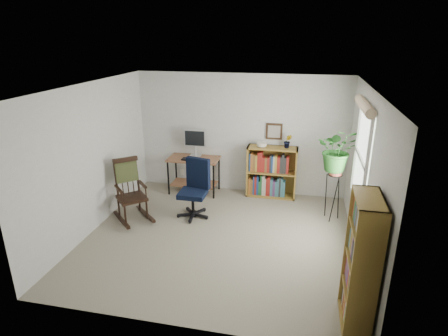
% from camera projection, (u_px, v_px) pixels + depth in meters
% --- Properties ---
extents(floor, '(4.20, 4.00, 0.00)m').
position_uv_depth(floor, '(219.00, 237.00, 6.05)').
color(floor, gray).
rests_on(floor, ground).
extents(ceiling, '(4.20, 4.00, 0.00)m').
position_uv_depth(ceiling, '(218.00, 87.00, 5.23)').
color(ceiling, silver).
rests_on(ceiling, ground).
extents(wall_back, '(4.20, 0.00, 2.40)m').
position_uv_depth(wall_back, '(241.00, 134.00, 7.48)').
color(wall_back, silver).
rests_on(wall_back, ground).
extents(wall_front, '(4.20, 0.00, 2.40)m').
position_uv_depth(wall_front, '(174.00, 232.00, 3.80)').
color(wall_front, silver).
rests_on(wall_front, ground).
extents(wall_left, '(0.00, 4.00, 2.40)m').
position_uv_depth(wall_left, '(92.00, 158.00, 6.05)').
color(wall_left, silver).
rests_on(wall_left, ground).
extents(wall_right, '(0.00, 4.00, 2.40)m').
position_uv_depth(wall_right, '(365.00, 178.00, 5.22)').
color(wall_right, silver).
rests_on(wall_right, ground).
extents(window, '(0.12, 1.20, 1.50)m').
position_uv_depth(window, '(361.00, 158.00, 5.44)').
color(window, silver).
rests_on(window, wall_right).
extents(desk, '(1.02, 0.56, 0.74)m').
position_uv_depth(desk, '(194.00, 175.00, 7.66)').
color(desk, '#925F40').
rests_on(desk, floor).
extents(monitor, '(0.46, 0.16, 0.56)m').
position_uv_depth(monitor, '(195.00, 143.00, 7.57)').
color(monitor, silver).
rests_on(monitor, desk).
extents(keyboard, '(0.40, 0.15, 0.02)m').
position_uv_depth(keyboard, '(192.00, 159.00, 7.43)').
color(keyboard, black).
rests_on(keyboard, desk).
extents(office_chair, '(0.70, 0.70, 1.06)m').
position_uv_depth(office_chair, '(192.00, 189.00, 6.56)').
color(office_chair, black).
rests_on(office_chair, floor).
extents(rocking_chair, '(1.07, 1.09, 1.11)m').
position_uv_depth(rocking_chair, '(131.00, 190.00, 6.47)').
color(rocking_chair, black).
rests_on(rocking_chair, floor).
extents(low_bookshelf, '(0.97, 0.32, 1.03)m').
position_uv_depth(low_bookshelf, '(272.00, 172.00, 7.41)').
color(low_bookshelf, olive).
rests_on(low_bookshelf, floor).
extents(tall_bookshelf, '(0.29, 0.68, 1.54)m').
position_uv_depth(tall_bookshelf, '(361.00, 263.00, 4.03)').
color(tall_bookshelf, olive).
rests_on(tall_bookshelf, floor).
extents(plant_stand, '(0.30, 0.30, 0.98)m').
position_uv_depth(plant_stand, '(333.00, 193.00, 6.49)').
color(plant_stand, black).
rests_on(plant_stand, floor).
extents(spider_plant, '(1.69, 1.88, 1.46)m').
position_uv_depth(spider_plant, '(340.00, 129.00, 6.10)').
color(spider_plant, '#256122').
rests_on(spider_plant, plant_stand).
extents(potted_plant_small, '(0.13, 0.24, 0.11)m').
position_uv_depth(potted_plant_small, '(288.00, 145.00, 7.18)').
color(potted_plant_small, '#256122').
rests_on(potted_plant_small, low_bookshelf).
extents(framed_picture, '(0.32, 0.04, 0.32)m').
position_uv_depth(framed_picture, '(274.00, 132.00, 7.29)').
color(framed_picture, black).
rests_on(framed_picture, wall_back).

